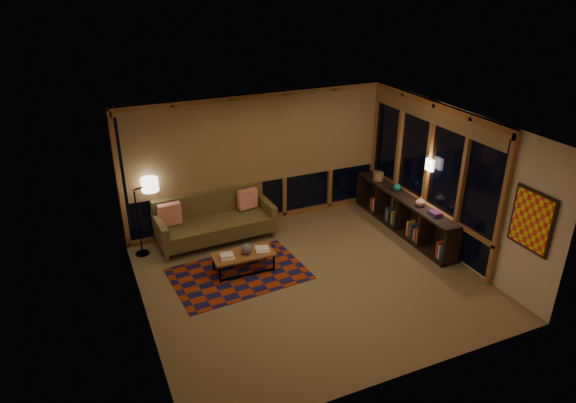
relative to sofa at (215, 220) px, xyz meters
name	(u,v)px	position (x,y,z in m)	size (l,w,h in m)	color
floor	(312,280)	(1.09, -2.00, -0.45)	(5.50, 5.00, 0.01)	olive
ceiling	(315,128)	(1.09, -2.00, 2.25)	(5.50, 5.00, 0.01)	silver
walls	(313,209)	(1.09, -2.00, 0.90)	(5.51, 5.01, 2.70)	beige
window_wall_back	(259,161)	(1.09, 0.43, 0.90)	(5.30, 0.16, 2.60)	#976333
window_wall_right	(426,172)	(3.77, -1.40, 0.90)	(0.16, 3.70, 2.60)	#976333
wall_art	(532,221)	(3.80, -3.85, 1.00)	(0.06, 0.74, 0.94)	red
wall_sconce	(430,165)	(3.71, -1.55, 1.10)	(0.12, 0.18, 0.22)	white
sofa	(215,220)	(0.00, 0.00, 0.00)	(2.22, 0.90, 0.91)	brown
pillow_left	(170,215)	(-0.83, 0.11, 0.21)	(0.42, 0.14, 0.42)	red
pillow_right	(248,201)	(0.73, 0.18, 0.19)	(0.39, 0.13, 0.39)	red
area_rug	(239,274)	(0.01, -1.32, -0.45)	(2.26, 1.51, 0.01)	maroon
coffee_table	(244,262)	(0.12, -1.26, -0.28)	(1.07, 0.49, 0.36)	#976333
book_stack_a	(227,256)	(-0.18, -1.29, -0.06)	(0.25, 0.20, 0.07)	white
book_stack_b	(262,249)	(0.47, -1.29, -0.08)	(0.22, 0.18, 0.04)	white
ceramic_pot	(246,249)	(0.18, -1.28, 0.00)	(0.19, 0.19, 0.19)	#282828
floor_lamp	(138,220)	(-1.41, 0.06, 0.26)	(0.48, 0.31, 1.43)	black
bookshelf	(404,213)	(3.58, -1.10, -0.08)	(0.40, 2.99, 0.75)	#312018
basket	(378,176)	(3.56, -0.14, 0.37)	(0.22, 0.22, 0.16)	olive
teal_bowl	(397,187)	(3.58, -0.81, 0.37)	(0.16, 0.16, 0.16)	#136463
vase	(421,201)	(3.58, -1.58, 0.39)	(0.18, 0.18, 0.19)	tan
shelf_book_stack	(435,213)	(3.58, -2.00, 0.33)	(0.17, 0.24, 0.07)	white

